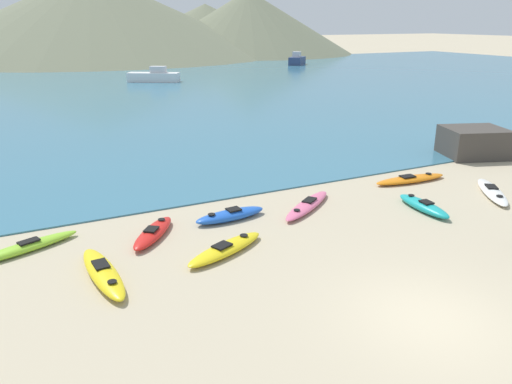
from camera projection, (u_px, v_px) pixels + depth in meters
name	position (u px, v px, depth m)	size (l,w,h in m)	color
ground_plane	(429.00, 319.00, 11.82)	(400.00, 400.00, 0.00)	tan
bay_water	(97.00, 91.00, 49.70)	(160.00, 70.00, 0.06)	teal
far_hill_left	(13.00, 40.00, 86.26)	(43.59, 43.59, 6.79)	#6B7056
far_hill_midleft	(93.00, 14.00, 98.05)	(72.31, 72.31, 15.59)	#6B7056
far_hill_midright	(206.00, 28.00, 111.07)	(45.27, 45.27, 10.12)	#6B7056
far_hill_right	(248.00, 22.00, 104.25)	(43.60, 43.60, 12.57)	#6B7056
kayak_on_sand_0	(103.00, 273.00, 13.63)	(0.97, 3.44, 0.38)	yellow
kayak_on_sand_1	(153.00, 233.00, 16.21)	(2.20, 2.56, 0.37)	red
kayak_on_sand_2	(24.00, 248.00, 15.18)	(3.43, 1.77, 0.33)	#8CCC2D
kayak_on_sand_3	(423.00, 206.00, 18.50)	(0.86, 2.66, 0.40)	teal
kayak_on_sand_4	(307.00, 205.00, 18.70)	(3.30, 2.58, 0.31)	#E5668C
kayak_on_sand_5	(410.00, 179.00, 21.77)	(3.58, 0.98, 0.31)	orange
kayak_on_sand_6	(230.00, 215.00, 17.63)	(2.72, 0.95, 0.40)	blue
kayak_on_sand_7	(492.00, 192.00, 20.16)	(2.57, 3.21, 0.33)	white
kayak_on_sand_8	(226.00, 249.00, 15.10)	(3.11, 1.93, 0.34)	yellow
moored_boat_1	(297.00, 60.00, 78.13)	(3.91, 3.88, 2.01)	navy
moored_boat_3	(154.00, 76.00, 56.53)	(5.78, 4.43, 1.73)	white
shoreline_rock	(473.00, 142.00, 25.70)	(2.45, 2.97, 1.48)	#423D38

